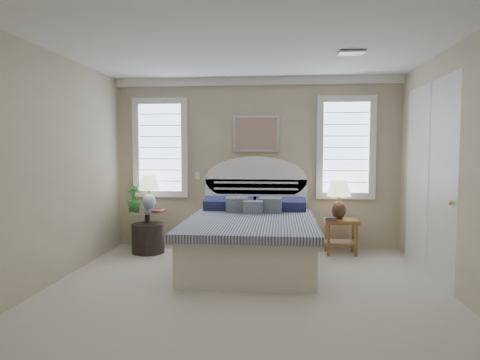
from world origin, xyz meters
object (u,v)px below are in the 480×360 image
object	(u,v)px
side_table_left	(148,226)
lamp_right	(339,195)
nightstand_right	(341,229)
lamp_left	(149,188)
bed	(251,236)
floor_pot	(148,238)

from	to	relation	value
side_table_left	lamp_right	distance (m)	2.96
nightstand_right	lamp_left	xyz separation A→B (m)	(-2.95, 0.01, 0.58)
bed	floor_pot	world-z (taller)	bed
bed	lamp_right	size ratio (longest dim) A/B	3.83
floor_pot	lamp_right	bearing A→B (deg)	4.32
floor_pot	lamp_left	xyz separation A→B (m)	(-0.04, 0.21, 0.74)
bed	lamp_left	world-z (taller)	bed
nightstand_right	floor_pot	size ratio (longest dim) A/B	1.08
floor_pot	nightstand_right	bearing A→B (deg)	3.91
bed	nightstand_right	world-z (taller)	bed
lamp_left	floor_pot	bearing A→B (deg)	-79.33
nightstand_right	lamp_left	world-z (taller)	lamp_left
nightstand_right	floor_pot	distance (m)	2.92
side_table_left	nightstand_right	bearing A→B (deg)	1.94
bed	lamp_left	distance (m)	1.89
floor_pot	lamp_left	size ratio (longest dim) A/B	0.89
nightstand_right	lamp_right	world-z (taller)	lamp_right
side_table_left	nightstand_right	size ratio (longest dim) A/B	1.19
nightstand_right	lamp_left	distance (m)	3.01
side_table_left	nightstand_right	world-z (taller)	side_table_left
floor_pot	lamp_right	distance (m)	2.96
bed	side_table_left	xyz separation A→B (m)	(-1.65, 0.59, 0.00)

